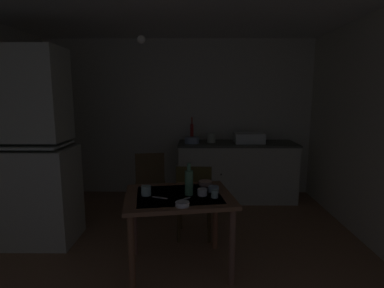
# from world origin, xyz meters

# --- Properties ---
(ground_plane) EXTENTS (5.26, 5.26, 0.00)m
(ground_plane) POSITION_xyz_m (0.00, 0.00, 0.00)
(ground_plane) COLOR #936A49
(wall_back) EXTENTS (4.36, 0.10, 2.49)m
(wall_back) POSITION_xyz_m (0.00, 1.97, 1.25)
(wall_back) COLOR beige
(wall_back) RESTS_ON ground
(hutch_cabinet) EXTENTS (1.03, 0.57, 2.12)m
(hutch_cabinet) POSITION_xyz_m (-1.59, 0.20, 0.99)
(hutch_cabinet) COLOR beige
(hutch_cabinet) RESTS_ON ground
(counter_cabinet) EXTENTS (1.80, 0.64, 0.90)m
(counter_cabinet) POSITION_xyz_m (0.90, 1.60, 0.45)
(counter_cabinet) COLOR beige
(counter_cabinet) RESTS_ON ground
(sink_basin) EXTENTS (0.44, 0.34, 0.15)m
(sink_basin) POSITION_xyz_m (1.08, 1.60, 0.97)
(sink_basin) COLOR white
(sink_basin) RESTS_ON counter_cabinet
(hand_pump) EXTENTS (0.05, 0.27, 0.39)m
(hand_pump) POSITION_xyz_m (0.21, 1.65, 1.07)
(hand_pump) COLOR #B21E19
(hand_pump) RESTS_ON counter_cabinet
(mixing_bowl_counter) EXTENTS (0.22, 0.22, 0.09)m
(mixing_bowl_counter) POSITION_xyz_m (0.21, 1.55, 0.94)
(mixing_bowl_counter) COLOR #9EB2C6
(mixing_bowl_counter) RESTS_ON counter_cabinet
(stoneware_crock) EXTENTS (0.13, 0.13, 0.14)m
(stoneware_crock) POSITION_xyz_m (0.51, 1.61, 0.97)
(stoneware_crock) COLOR beige
(stoneware_crock) RESTS_ON counter_cabinet
(dining_table) EXTENTS (1.07, 0.90, 0.73)m
(dining_table) POSITION_xyz_m (0.11, -0.34, 0.62)
(dining_table) COLOR brown
(dining_table) RESTS_ON ground
(chair_far_side) EXTENTS (0.41, 0.41, 0.87)m
(chair_far_side) POSITION_xyz_m (0.25, 0.28, 0.47)
(chair_far_side) COLOR #4A371A
(chair_far_side) RESTS_ON ground
(chair_by_counter) EXTENTS (0.45, 0.45, 0.87)m
(chair_by_counter) POSITION_xyz_m (-0.36, 1.01, 0.47)
(chair_by_counter) COLOR #4A371E
(chair_by_counter) RESTS_ON ground
(serving_bowl_wide) EXTENTS (0.14, 0.14, 0.04)m
(serving_bowl_wide) POSITION_xyz_m (0.36, -0.04, 0.75)
(serving_bowl_wide) COLOR tan
(serving_bowl_wide) RESTS_ON dining_table
(soup_bowl_small) EXTENTS (0.12, 0.12, 0.04)m
(soup_bowl_small) POSITION_xyz_m (0.15, -0.63, 0.75)
(soup_bowl_small) COLOR white
(soup_bowl_small) RESTS_ON dining_table
(sauce_dish) EXTENTS (0.10, 0.10, 0.05)m
(sauce_dish) POSITION_xyz_m (0.43, -0.26, 0.75)
(sauce_dish) COLOR #9EB2C6
(sauce_dish) RESTS_ON dining_table
(mug_tall) EXTENTS (0.09, 0.09, 0.09)m
(mug_tall) POSITION_xyz_m (-0.19, -0.36, 0.77)
(mug_tall) COLOR #ADD1C1
(mug_tall) RESTS_ON dining_table
(mug_dark) EXTENTS (0.06, 0.06, 0.07)m
(mug_dark) POSITION_xyz_m (0.43, -0.42, 0.76)
(mug_dark) COLOR #ADD1C1
(mug_dark) RESTS_ON dining_table
(teacup_cream) EXTENTS (0.09, 0.09, 0.06)m
(teacup_cream) POSITION_xyz_m (0.32, -0.35, 0.76)
(teacup_cream) COLOR white
(teacup_cream) RESTS_ON dining_table
(glass_bottle) EXTENTS (0.08, 0.08, 0.30)m
(glass_bottle) POSITION_xyz_m (0.20, -0.34, 0.85)
(glass_bottle) COLOR #4C7F56
(glass_bottle) RESTS_ON dining_table
(table_knife) EXTENTS (0.09, 0.18, 0.00)m
(table_knife) POSITION_xyz_m (-0.24, -0.13, 0.73)
(table_knife) COLOR silver
(table_knife) RESTS_ON dining_table
(teaspoon_near_bowl) EXTENTS (0.14, 0.07, 0.00)m
(teaspoon_near_bowl) POSITION_xyz_m (-0.06, -0.43, 0.73)
(teaspoon_near_bowl) COLOR beige
(teaspoon_near_bowl) RESTS_ON dining_table
(teaspoon_by_cup) EXTENTS (0.12, 0.12, 0.00)m
(teaspoon_by_cup) POSITION_xyz_m (0.15, -0.47, 0.73)
(teaspoon_by_cup) COLOR beige
(teaspoon_by_cup) RESTS_ON dining_table
(pendant_bulb) EXTENTS (0.08, 0.08, 0.08)m
(pendant_bulb) POSITION_xyz_m (-0.25, -0.04, 2.14)
(pendant_bulb) COLOR #F9EFCC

